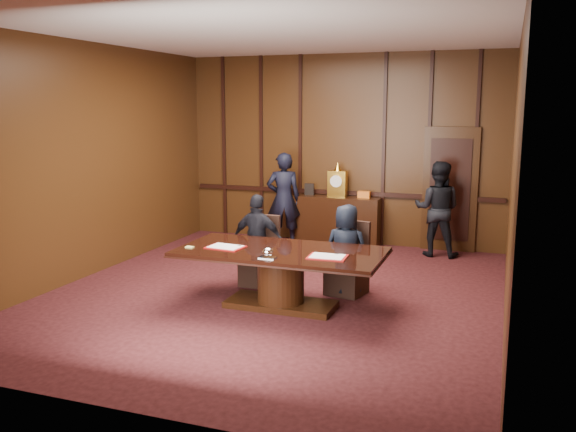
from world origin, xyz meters
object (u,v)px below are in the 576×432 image
(sideboard, at_px, (337,219))
(signatory_right, at_px, (346,250))
(witness_left, at_px, (284,199))
(conference_table, at_px, (281,269))
(witness_right, at_px, (437,209))
(signatory_left, at_px, (258,240))

(sideboard, height_order, signatory_right, sideboard)
(witness_left, bearing_deg, signatory_right, 104.03)
(conference_table, height_order, witness_right, witness_right)
(witness_right, bearing_deg, conference_table, 67.69)
(signatory_right, xyz_separation_m, witness_left, (-1.87, 2.62, 0.23))
(signatory_left, height_order, witness_right, witness_right)
(witness_right, bearing_deg, signatory_right, 73.08)
(signatory_left, xyz_separation_m, witness_left, (-0.57, 2.62, 0.20))
(sideboard, xyz_separation_m, conference_table, (0.28, -3.76, 0.02))
(sideboard, height_order, signatory_left, sideboard)
(sideboard, distance_m, witness_left, 1.07)
(conference_table, xyz_separation_m, witness_left, (-1.22, 3.42, 0.35))
(signatory_left, distance_m, witness_left, 2.69)
(signatory_right, bearing_deg, witness_left, -51.41)
(conference_table, bearing_deg, witness_left, 109.66)
(signatory_right, distance_m, witness_left, 3.23)
(sideboard, relative_size, witness_left, 0.93)
(sideboard, bearing_deg, witness_left, -159.90)
(signatory_right, bearing_deg, witness_right, -105.69)
(sideboard, bearing_deg, signatory_right, -72.47)
(conference_table, relative_size, signatory_left, 1.97)
(signatory_right, distance_m, witness_right, 2.85)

